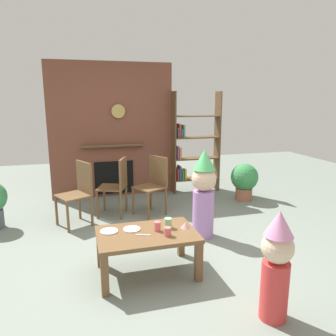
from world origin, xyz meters
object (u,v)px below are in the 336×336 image
Objects in this scene: child_in_pink at (204,191)px; child_with_cone_hat at (276,263)px; bookshelf at (192,147)px; paper_cup_center at (157,226)px; coffee_table at (147,239)px; paper_plate_rear at (132,229)px; paper_plate_front at (109,231)px; dining_chair_middle at (117,183)px; dining_chair_right at (154,182)px; paper_cup_near_left at (168,232)px; dining_chair_left at (79,189)px; paper_cup_near_right at (168,223)px; potted_plant_tall at (244,179)px; birthday_cake_slice at (186,225)px.

child_with_cone_hat is at bearing 50.08° from child_in_pink.
bookshelf reaches higher than child_in_pink.
bookshelf is at bearing 63.49° from paper_cup_center.
child_in_pink is at bearing 38.19° from coffee_table.
paper_plate_front is at bearing 177.36° from paper_plate_rear.
dining_chair_middle is 1.00× the size of dining_chair_right.
coffee_table is 1.07× the size of child_with_cone_hat.
bookshelf reaches higher than child_with_cone_hat.
paper_plate_rear is (-0.32, 0.24, -0.04)m from paper_cup_near_left.
dining_chair_left reaches higher than paper_plate_rear.
dining_chair_middle is (-0.19, 1.76, 0.02)m from paper_cup_center.
paper_cup_near_right is 1.76m from dining_chair_left.
child_with_cone_hat is (0.60, -1.04, -0.00)m from paper_cup_near_right.
paper_plate_front and paper_plate_rear have the same top height.
paper_cup_center is at bearing -4.56° from child_with_cone_hat.
paper_cup_near_left is at bearing 52.48° from dining_chair_right.
paper_cup_near_right is 0.16× the size of potted_plant_tall.
paper_plate_rear is at bearing 139.52° from coffee_table.
paper_plate_front is 1.80m from dining_chair_right.
birthday_cake_slice is (0.55, -0.10, 0.03)m from paper_plate_rear.
dining_chair_right reaches higher than potted_plant_tall.
dining_chair_right is at bearing 62.04° from paper_plate_front.
bookshelf is 1.44m from dining_chair_right.
dining_chair_left is (-1.54, 0.88, -0.10)m from child_in_pink.
child_with_cone_hat is (1.21, -1.10, 0.04)m from paper_plate_front.
dining_chair_right is at bearing 87.92° from birthday_cake_slice.
bookshelf is at bearing 68.90° from birthday_cake_slice.
dining_chair_right is at bearing 81.79° from paper_cup_near_right.
paper_cup_near_right is at bearing 21.30° from paper_cup_center.
coffee_table is 10.27× the size of paper_cup_center.
dining_chair_left is (-2.10, -1.13, -0.35)m from bookshelf.
dining_chair_left is at bearing -172.56° from potted_plant_tall.
bookshelf is 2.11× the size of dining_chair_left.
dining_chair_right reaches higher than paper_plate_rear.
paper_cup_near_left is at bearing -65.31° from paper_cup_center.
dining_chair_right is at bearing -172.10° from potted_plant_tall.
dining_chair_left is 1.00× the size of dining_chair_middle.
paper_cup_center is at bearing 8.50° from coffee_table.
birthday_cake_slice is 0.11× the size of child_with_cone_hat.
potted_plant_tall is (2.31, 1.84, -0.08)m from paper_plate_rear.
dining_chair_middle reaches higher than potted_plant_tall.
paper_cup_near_right is 0.11× the size of child_with_cone_hat.
birthday_cake_slice is (0.18, -0.05, -0.02)m from paper_cup_near_right.
birthday_cake_slice is at bearing -17.26° from paper_cup_near_right.
dining_chair_left reaches higher than paper_cup_near_right.
potted_plant_tall is (2.54, 1.83, -0.08)m from paper_plate_front.
paper_cup_near_left reaches higher than birthday_cake_slice.
paper_cup_center is 0.27m from paper_plate_rear.
coffee_table is 1.79m from dining_chair_middle.
paper_cup_near_left is at bearing -114.22° from bookshelf.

